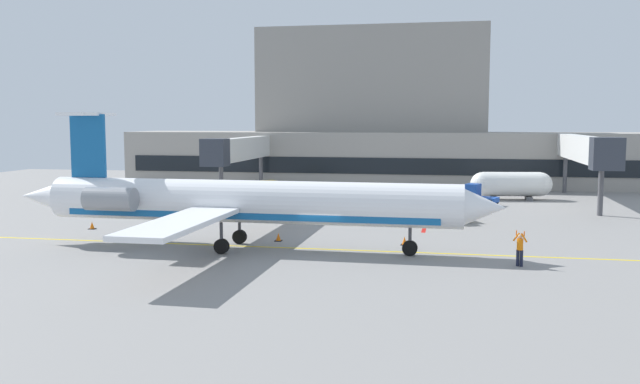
# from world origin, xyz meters

# --- Properties ---
(ground) EXTENTS (120.00, 120.00, 0.11)m
(ground) POSITION_xyz_m (0.00, 0.00, -0.05)
(ground) COLOR gray
(terminal_building) EXTENTS (75.82, 11.21, 19.52)m
(terminal_building) POSITION_xyz_m (2.24, 45.91, 6.63)
(terminal_building) COLOR gray
(terminal_building) RESTS_ON ground
(jet_bridge_west) EXTENTS (2.40, 22.52, 6.56)m
(jet_bridge_west) POSITION_xyz_m (19.76, 27.98, 5.18)
(jet_bridge_west) COLOR silver
(jet_bridge_west) RESTS_ON ground
(jet_bridge_east) EXTENTS (2.40, 18.48, 6.17)m
(jet_bridge_east) POSITION_xyz_m (-14.77, 30.04, 4.79)
(jet_bridge_east) COLOR silver
(jet_bridge_east) RESTS_ON ground
(regional_jet) EXTENTS (30.96, 23.87, 8.42)m
(regional_jet) POSITION_xyz_m (-5.12, 0.32, 2.94)
(regional_jet) COLOR white
(regional_jet) RESTS_ON ground
(baggage_tug) EXTENTS (3.36, 2.78, 2.00)m
(baggage_tug) POSITION_xyz_m (9.97, 25.26, 0.91)
(baggage_tug) COLOR #1E4CB2
(baggage_tug) RESTS_ON ground
(pushback_tractor) EXTENTS (3.31, 3.05, 2.10)m
(pushback_tractor) POSITION_xyz_m (7.29, 14.05, 0.94)
(pushback_tractor) COLOR #E5B20C
(pushback_tractor) RESTS_ON ground
(belt_loader) EXTENTS (3.32, 3.63, 1.79)m
(belt_loader) POSITION_xyz_m (-10.41, 26.84, 0.83)
(belt_loader) COLOR #E5B20C
(belt_loader) RESTS_ON ground
(fuel_tank) EXTENTS (8.06, 3.28, 2.78)m
(fuel_tank) POSITION_xyz_m (13.43, 30.61, 1.54)
(fuel_tank) COLOR white
(fuel_tank) RESTS_ON ground
(marshaller) EXTENTS (0.78, 0.46, 1.96)m
(marshaller) POSITION_xyz_m (11.26, -1.64, 1.00)
(marshaller) COLOR #191E33
(marshaller) RESTS_ON ground
(safety_cone_alpha) EXTENTS (0.47, 0.47, 0.55)m
(safety_cone_alpha) POSITION_xyz_m (4.66, 3.56, 0.25)
(safety_cone_alpha) COLOR orange
(safety_cone_alpha) RESTS_ON ground
(safety_cone_bravo) EXTENTS (0.47, 0.47, 0.55)m
(safety_cone_bravo) POSITION_xyz_m (-3.61, 3.42, 0.25)
(safety_cone_bravo) COLOR orange
(safety_cone_bravo) RESTS_ON ground
(safety_cone_charlie) EXTENTS (0.47, 0.47, 0.55)m
(safety_cone_charlie) POSITION_xyz_m (-18.25, 5.66, 0.25)
(safety_cone_charlie) COLOR orange
(safety_cone_charlie) RESTS_ON ground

